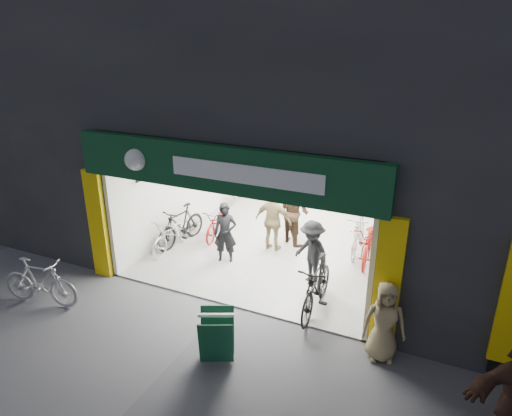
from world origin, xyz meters
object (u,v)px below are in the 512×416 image
Objects in this scene: parked_bike at (40,282)px; bike_right_front at (317,286)px; bike_left_front at (173,233)px; sandwich_board at (217,335)px; pedestrian_near at (384,322)px.

bike_right_front is at bearing -77.48° from parked_bike.
bike_left_front is at bearing -27.02° from parked_bike.
sandwich_board is at bearing -118.24° from bike_right_front.
bike_left_front is at bearing 108.90° from sandwich_board.
sandwich_board is (-2.61, -1.26, -0.25)m from pedestrian_near.
bike_right_front is at bearing 132.08° from pedestrian_near.
bike_left_front is 4.46m from bike_right_front.
bike_right_front is 5.77m from parked_bike.
parked_bike is (-1.05, -3.33, 0.06)m from bike_left_front.
pedestrian_near is at bearing 0.85° from sandwich_board.
parked_bike reaches higher than sandwich_board.
sandwich_board is (4.23, 0.01, -0.03)m from parked_bike.
bike_left_front is 1.01× the size of parked_bike.
pedestrian_near is (5.80, -2.06, 0.29)m from bike_left_front.
sandwich_board reaches higher than bike_left_front.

